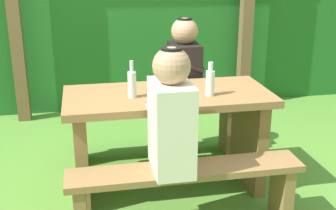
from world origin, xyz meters
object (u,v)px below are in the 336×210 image
object	(u,v)px
person_white_shirt	(171,115)
bench_near	(186,186)
bench_far	(155,121)
bottle_left	(210,82)
bottle_right	(132,83)
picnic_table	(168,124)
drinking_glass	(155,88)
cell_phone	(153,90)
person_black_coat	(184,67)

from	to	relation	value
person_white_shirt	bench_near	bearing A→B (deg)	-2.17
bench_far	person_white_shirt	bearing A→B (deg)	-94.62
bench_far	bottle_left	size ratio (longest dim) A/B	6.18
bottle_right	picnic_table	bearing A→B (deg)	11.13
drinking_glass	bottle_left	size ratio (longest dim) A/B	0.43
bottle_left	cell_phone	size ratio (longest dim) A/B	1.62
person_white_shirt	bottle_right	world-z (taller)	person_white_shirt
bottle_left	bottle_right	bearing A→B (deg)	173.55
person_white_shirt	bottle_left	size ratio (longest dim) A/B	3.17
picnic_table	cell_phone	bearing A→B (deg)	139.82
bottle_right	bottle_left	bearing A→B (deg)	-6.45
person_black_coat	bench_near	bearing A→B (deg)	-102.42
bench_far	drinking_glass	world-z (taller)	drinking_glass
person_white_shirt	drinking_glass	xyz separation A→B (m)	(-0.00, 0.52, 0.01)
person_white_shirt	drinking_glass	world-z (taller)	person_white_shirt
bench_near	bottle_right	distance (m)	0.75
bottle_left	cell_phone	xyz separation A→B (m)	(-0.35, 0.18, -0.09)
picnic_table	bench_far	xyz separation A→B (m)	(0.00, 0.54, -0.18)
bench_near	bench_far	distance (m)	1.09
bench_far	person_white_shirt	distance (m)	1.18
drinking_glass	bottle_right	xyz separation A→B (m)	(-0.16, -0.03, 0.05)
picnic_table	person_white_shirt	size ratio (longest dim) A/B	1.95
picnic_table	bottle_left	bearing A→B (deg)	-22.10
drinking_glass	cell_phone	world-z (taller)	drinking_glass
picnic_table	bench_far	distance (m)	0.57
cell_phone	bench_far	bearing A→B (deg)	83.99
bench_far	cell_phone	distance (m)	0.63
drinking_glass	cell_phone	xyz separation A→B (m)	(0.00, 0.09, -0.04)
picnic_table	bench_near	distance (m)	0.57
person_white_shirt	cell_phone	distance (m)	0.61
bench_far	cell_phone	world-z (taller)	cell_phone
bottle_left	bottle_right	size ratio (longest dim) A/B	0.92
picnic_table	bench_far	world-z (taller)	picnic_table
bottle_left	cell_phone	bearing A→B (deg)	152.72
picnic_table	person_black_coat	size ratio (longest dim) A/B	1.95
bottle_right	person_black_coat	bearing A→B (deg)	50.41
drinking_glass	cell_phone	distance (m)	0.10
bottle_left	bottle_right	xyz separation A→B (m)	(-0.51, 0.06, 0.00)
drinking_glass	bottle_right	world-z (taller)	bottle_right
person_black_coat	bottle_left	distance (m)	0.65
person_black_coat	cell_phone	world-z (taller)	person_black_coat
bench_near	drinking_glass	world-z (taller)	drinking_glass
bench_near	person_black_coat	bearing A→B (deg)	77.58
bench_near	picnic_table	bearing A→B (deg)	90.00
person_white_shirt	cell_phone	xyz separation A→B (m)	(-0.00, 0.61, -0.03)
bench_far	person_black_coat	bearing A→B (deg)	-0.80
cell_phone	bottle_right	bearing A→B (deg)	-138.10
bench_near	person_black_coat	size ratio (longest dim) A/B	1.95
bench_far	bottle_left	world-z (taller)	bottle_left
bench_near	person_white_shirt	size ratio (longest dim) A/B	1.95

